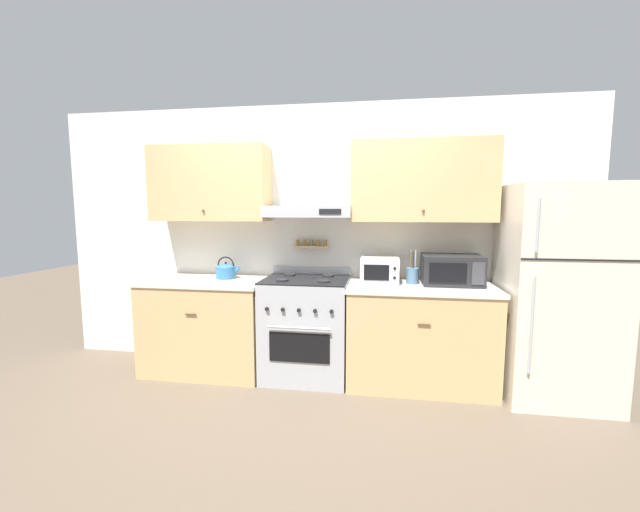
{
  "coord_description": "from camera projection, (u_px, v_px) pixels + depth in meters",
  "views": [
    {
      "loc": [
        0.67,
        -3.12,
        1.54
      ],
      "look_at": [
        0.14,
        0.28,
        1.14
      ],
      "focal_mm": 22.0,
      "sensor_mm": 36.0,
      "label": 1
    }
  ],
  "objects": [
    {
      "name": "ground_plane",
      "position": [
        299.0,
        392.0,
        3.34
      ],
      "size": [
        16.0,
        16.0,
        0.0
      ],
      "primitive_type": "plane",
      "color": "brown"
    },
    {
      "name": "tea_kettle",
      "position": [
        226.0,
        270.0,
        3.77
      ],
      "size": [
        0.25,
        0.19,
        0.21
      ],
      "color": "teal",
      "rests_on": "counter_left"
    },
    {
      "name": "microwave",
      "position": [
        451.0,
        270.0,
        3.46
      ],
      "size": [
        0.51,
        0.39,
        0.26
      ],
      "color": "#232326",
      "rests_on": "counter_right"
    },
    {
      "name": "toaster_oven",
      "position": [
        380.0,
        270.0,
        3.53
      ],
      "size": [
        0.34,
        0.3,
        0.23
      ],
      "color": "white",
      "rests_on": "counter_right"
    },
    {
      "name": "wall_back",
      "position": [
        314.0,
        219.0,
        3.79
      ],
      "size": [
        5.2,
        0.46,
        2.55
      ],
      "color": "silver",
      "rests_on": "ground_plane"
    },
    {
      "name": "refrigerator",
      "position": [
        556.0,
        293.0,
        3.2
      ],
      "size": [
        0.82,
        0.76,
        1.75
      ],
      "color": "beige",
      "rests_on": "ground_plane"
    },
    {
      "name": "counter_right",
      "position": [
        419.0,
        335.0,
        3.47
      ],
      "size": [
        1.27,
        0.68,
        0.89
      ],
      "color": "tan",
      "rests_on": "ground_plane"
    },
    {
      "name": "stove_range",
      "position": [
        306.0,
        328.0,
        3.63
      ],
      "size": [
        0.77,
        0.66,
        0.99
      ],
      "color": "#ADAFB5",
      "rests_on": "ground_plane"
    },
    {
      "name": "utensil_crock",
      "position": [
        413.0,
        275.0,
        3.5
      ],
      "size": [
        0.11,
        0.11,
        0.3
      ],
      "color": "slate",
      "rests_on": "counter_right"
    },
    {
      "name": "counter_left",
      "position": [
        208.0,
        325.0,
        3.78
      ],
      "size": [
        1.16,
        0.68,
        0.89
      ],
      "color": "tan",
      "rests_on": "ground_plane"
    }
  ]
}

